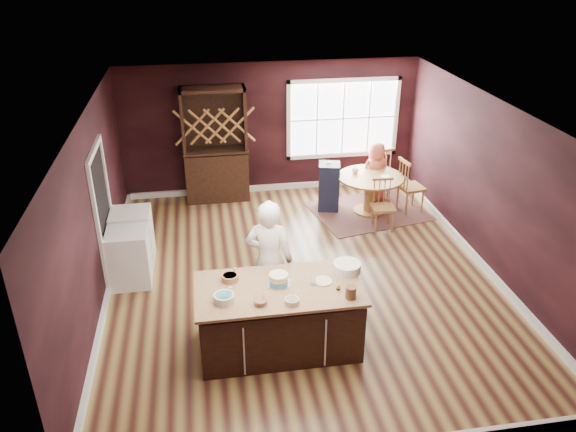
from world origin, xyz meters
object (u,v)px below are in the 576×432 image
object	(u,v)px
kitchen_island	(279,318)
toddler	(329,169)
chair_north	(378,170)
washer	(129,257)
hutch	(215,145)
dryer	(133,237)
dining_table	(370,187)
chair_south	(383,205)
layer_cake	(279,279)
chair_east	(411,185)
baker	(269,260)
seated_woman	(375,172)
high_chair	(329,186)

from	to	relation	value
kitchen_island	toddler	size ratio (longest dim) A/B	8.08
chair_north	washer	size ratio (longest dim) A/B	1.20
hutch	dryer	distance (m)	2.83
dining_table	hutch	distance (m)	3.15
chair_south	washer	xyz separation A→B (m)	(-4.41, -1.09, -0.04)
layer_cake	dryer	size ratio (longest dim) A/B	0.37
dining_table	chair_north	distance (m)	0.88
hutch	chair_east	bearing A→B (deg)	-17.56
dining_table	hutch	bearing A→B (deg)	159.11
layer_cake	chair_south	bearing A→B (deg)	50.85
baker	dryer	distance (m)	2.75
chair_north	washer	bearing A→B (deg)	13.09
seated_woman	toddler	distance (m)	1.02
dining_table	high_chair	bearing A→B (deg)	161.71
kitchen_island	hutch	distance (m)	4.91
washer	kitchen_island	bearing A→B (deg)	-42.68
layer_cake	dryer	xyz separation A→B (m)	(-2.06, 2.44, -0.53)
chair_south	seated_woman	xyz separation A→B (m)	(0.22, 1.21, 0.15)
chair_north	hutch	size ratio (longest dim) A/B	0.47
dining_table	kitchen_island	bearing A→B (deg)	-122.12
kitchen_island	toddler	bearing A→B (deg)	68.72
layer_cake	chair_east	bearing A→B (deg)	48.71
dining_table	toddler	xyz separation A→B (m)	(-0.75, 0.35, 0.28)
chair_south	high_chair	bearing A→B (deg)	132.31
chair_north	dryer	size ratio (longest dim) A/B	1.17
chair_north	seated_woman	xyz separation A→B (m)	(-0.15, -0.32, 0.09)
chair_south	chair_north	size ratio (longest dim) A/B	0.90
kitchen_island	chair_east	world-z (taller)	chair_east
baker	toddler	size ratio (longest dim) A/B	6.90
dining_table	layer_cake	world-z (taller)	layer_cake
chair_north	kitchen_island	bearing A→B (deg)	43.07
dining_table	chair_east	distance (m)	0.81
chair_south	high_chair	distance (m)	1.27
toddler	high_chair	bearing A→B (deg)	-93.44
kitchen_island	chair_east	size ratio (longest dim) A/B	1.93
layer_cake	toddler	bearing A→B (deg)	68.49
dining_table	toddler	size ratio (longest dim) A/B	4.87
seated_woman	toddler	world-z (taller)	seated_woman
toddler	washer	xyz separation A→B (m)	(-3.63, -2.19, -0.36)
baker	hutch	distance (m)	4.16
washer	dryer	world-z (taller)	dryer
kitchen_island	baker	distance (m)	0.84
kitchen_island	layer_cake	world-z (taller)	layer_cake
chair_south	toddler	world-z (taller)	chair_south
hutch	washer	bearing A→B (deg)	-116.88
chair_north	hutch	xyz separation A→B (m)	(-3.29, 0.32, 0.62)
kitchen_island	layer_cake	xyz separation A→B (m)	(0.02, 0.09, 0.55)
dryer	hutch	bearing A→B (deg)	57.06
seated_woman	toddler	xyz separation A→B (m)	(-0.99, -0.11, 0.18)
toddler	hutch	size ratio (longest dim) A/B	0.11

